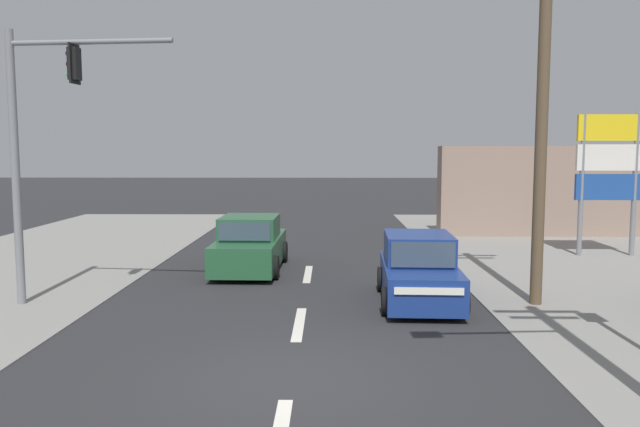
# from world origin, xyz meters

# --- Properties ---
(ground_plane) EXTENTS (140.00, 140.00, 0.00)m
(ground_plane) POSITION_xyz_m (0.00, 0.00, 0.00)
(ground_plane) COLOR #28282B
(lane_dash_mid) EXTENTS (0.20, 2.40, 0.01)m
(lane_dash_mid) POSITION_xyz_m (0.00, 3.00, 0.00)
(lane_dash_mid) COLOR silver
(lane_dash_mid) RESTS_ON ground
(lane_dash_far) EXTENTS (0.20, 2.40, 0.01)m
(lane_dash_far) POSITION_xyz_m (0.00, 8.00, 0.00)
(lane_dash_far) COLOR silver
(lane_dash_far) RESTS_ON ground
(utility_pole_midground_right) EXTENTS (1.80, 0.26, 9.13)m
(utility_pole_midground_right) POSITION_xyz_m (5.19, 4.62, 4.80)
(utility_pole_midground_right) COLOR brown
(utility_pole_midground_right) RESTS_ON ground
(traffic_signal_mast) EXTENTS (3.68, 0.47, 6.00)m
(traffic_signal_mast) POSITION_xyz_m (-5.72, 4.41, 3.83)
(traffic_signal_mast) COLOR slate
(traffic_signal_mast) RESTS_ON ground
(shopping_plaza_sign) EXTENTS (2.10, 0.16, 4.60)m
(shopping_plaza_sign) POSITION_xyz_m (9.58, 11.15, 2.98)
(shopping_plaza_sign) COLOR slate
(shopping_plaza_sign) RESTS_ON ground
(shopfront_wall_far) EXTENTS (12.00, 1.00, 3.60)m
(shopfront_wall_far) POSITION_xyz_m (11.00, 16.00, 1.80)
(shopfront_wall_far) COLOR gray
(shopfront_wall_far) RESTS_ON ground
(sedan_kerbside_parked) EXTENTS (1.95, 4.27, 1.56)m
(sedan_kerbside_parked) POSITION_xyz_m (-1.68, 8.57, 0.70)
(sedan_kerbside_parked) COLOR #235633
(sedan_kerbside_parked) RESTS_ON ground
(hatchback_oncoming_near) EXTENTS (1.89, 3.70, 1.53)m
(hatchback_oncoming_near) POSITION_xyz_m (2.62, 4.84, 0.70)
(hatchback_oncoming_near) COLOR navy
(hatchback_oncoming_near) RESTS_ON ground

